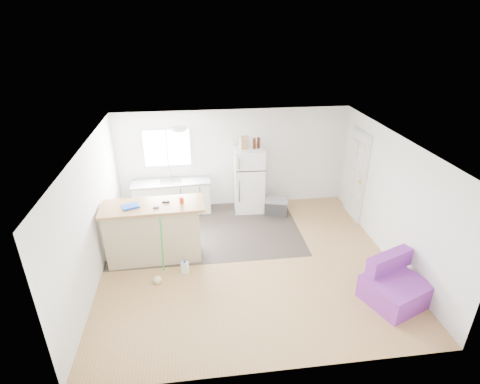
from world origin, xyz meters
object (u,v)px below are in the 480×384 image
object	(u,v)px
refrigerator	(249,180)
cardboard_box	(244,143)
kitchen_cabinets	(172,197)
bottle_left	(254,144)
blue_tray	(130,206)
purple_seat	(394,286)
bottle_right	(259,143)
cooler	(276,206)
cleaner_jug	(185,267)
peninsula	(154,232)
mop	(159,271)
red_cup	(182,200)

from	to	relation	value
refrigerator	cardboard_box	world-z (taller)	cardboard_box
kitchen_cabinets	bottle_left	world-z (taller)	bottle_left
blue_tray	refrigerator	bearing A→B (deg)	36.66
purple_seat	bottle_right	distance (m)	4.15
cooler	bottle_left	world-z (taller)	bottle_left
blue_tray	cardboard_box	xyz separation A→B (m)	(2.35, 1.82, 0.53)
kitchen_cabinets	cleaner_jug	xyz separation A→B (m)	(0.30, -2.42, -0.30)
cleaner_jug	blue_tray	xyz separation A→B (m)	(-0.93, 0.52, 1.07)
peninsula	mop	distance (m)	0.85
bottle_right	red_cup	bearing A→B (deg)	-134.57
refrigerator	purple_seat	distance (m)	4.04
kitchen_cabinets	peninsula	bearing A→B (deg)	-101.76
cleaner_jug	bottle_left	xyz separation A→B (m)	(1.65, 2.31, 1.57)
kitchen_cabinets	refrigerator	size ratio (longest dim) A/B	1.19
peninsula	red_cup	xyz separation A→B (m)	(0.57, 0.01, 0.64)
blue_tray	bottle_left	size ratio (longest dim) A/B	1.20
mop	cardboard_box	distance (m)	3.49
mop	red_cup	size ratio (longest dim) A/B	11.32
purple_seat	mop	world-z (taller)	mop
mop	red_cup	distance (m)	1.34
cardboard_box	bottle_left	size ratio (longest dim) A/B	1.20
cooler	mop	distance (m)	3.43
kitchen_cabinets	purple_seat	distance (m)	5.19
cooler	purple_seat	distance (m)	3.43
kitchen_cabinets	refrigerator	distance (m)	1.88
kitchen_cabinets	red_cup	distance (m)	2.04
purple_seat	kitchen_cabinets	bearing A→B (deg)	114.55
peninsula	mop	size ratio (longest dim) A/B	1.42
mop	bottle_right	bearing A→B (deg)	36.81
peninsula	cleaner_jug	xyz separation A→B (m)	(0.56, -0.56, -0.47)
mop	purple_seat	bearing A→B (deg)	-25.97
cooler	mop	xyz separation A→B (m)	(-2.62, -2.22, 0.02)
purple_seat	cooler	bearing A→B (deg)	90.31
bottle_left	bottle_right	size ratio (longest dim) A/B	1.00
cooler	blue_tray	xyz separation A→B (m)	(-3.09, -1.50, 0.98)
purple_seat	bottle_left	xyz separation A→B (m)	(-1.81, 3.47, 1.42)
peninsula	bottle_right	world-z (taller)	bottle_right
peninsula	cooler	distance (m)	3.12
cardboard_box	bottle_left	distance (m)	0.24
cleaner_jug	mop	world-z (taller)	mop
purple_seat	bottle_right	bearing A→B (deg)	94.02
cleaner_jug	refrigerator	bearing A→B (deg)	79.45
peninsula	cleaner_jug	size ratio (longest dim) A/B	7.06
cleaner_jug	bottle_right	distance (m)	3.33
peninsula	bottle_left	world-z (taller)	bottle_left
kitchen_cabinets	purple_seat	world-z (taller)	kitchen_cabinets
cardboard_box	cooler	bearing A→B (deg)	-23.37
bottle_left	cardboard_box	bearing A→B (deg)	173.58
bottle_right	purple_seat	bearing A→B (deg)	-64.04
peninsula	cardboard_box	bearing A→B (deg)	39.85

